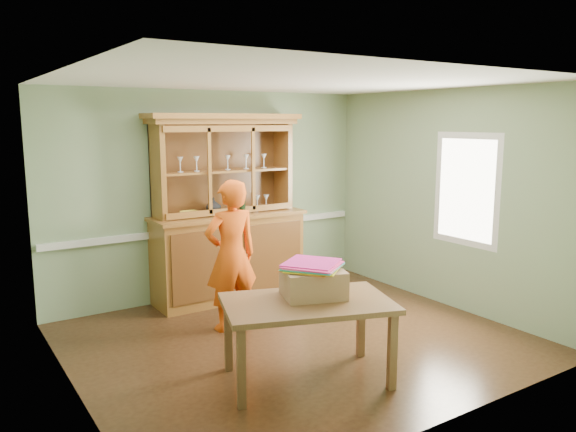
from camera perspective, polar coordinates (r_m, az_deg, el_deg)
floor at (r=6.14m, az=0.94°, el=-12.46°), size 4.50×4.50×0.00m
ceiling at (r=5.70m, az=1.01°, el=13.56°), size 4.50×4.50×0.00m
wall_back at (r=7.49m, az=-7.64°, el=2.18°), size 4.50×0.00×4.50m
wall_left at (r=4.90m, az=-21.40°, el=-2.33°), size 0.00×4.00×4.00m
wall_right at (r=7.26m, az=15.85°, el=1.67°), size 0.00×4.00×4.00m
wall_front at (r=4.30m, az=16.14°, el=-3.65°), size 4.50×0.00×4.50m
chair_rail at (r=7.54m, az=-7.48°, el=-1.23°), size 4.41×0.05×0.08m
framed_map at (r=5.16m, az=-22.01°, el=0.46°), size 0.03×0.60×0.46m
window_panel at (r=7.04m, az=17.63°, el=2.57°), size 0.03×0.96×1.36m
china_hutch at (r=7.36m, az=-6.17°, el=-1.95°), size 2.04×0.67×2.40m
dining_table at (r=5.05m, az=1.98°, el=-9.54°), size 1.68×1.31×0.74m
cardboard_box at (r=5.11m, az=2.58°, el=-6.82°), size 0.65×0.58×0.25m
kite_stack at (r=5.07m, az=2.49°, el=-5.09°), size 0.63×0.63×0.06m
person at (r=6.23m, az=-5.79°, el=-4.03°), size 0.63×0.43×1.69m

